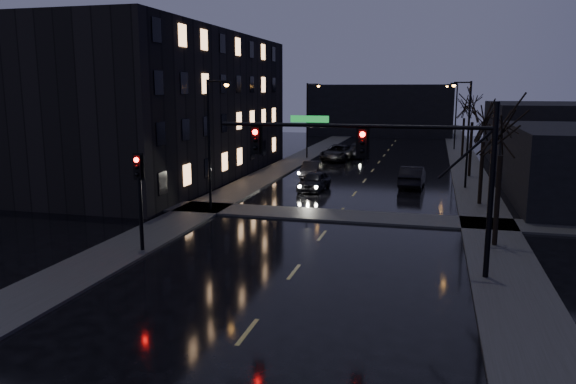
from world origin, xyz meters
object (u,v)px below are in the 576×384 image
Objects in this scene: oncoming_car_b at (312,169)px; lead_car at (412,176)px; oncoming_car_a at (314,181)px; oncoming_car_c at (338,153)px; oncoming_car_d at (357,151)px.

oncoming_car_b is 8.87m from lead_car.
oncoming_car_b is at bearing -13.87° from lead_car.
oncoming_car_a is 0.71× the size of oncoming_car_c.
oncoming_car_c is (0.30, 11.74, 0.15)m from oncoming_car_b.
oncoming_car_a is 1.02× the size of oncoming_car_b.
oncoming_car_d reaches higher than oncoming_car_b.
oncoming_car_c is 1.21× the size of lead_car.
oncoming_car_d is at bearing 69.73° from oncoming_car_c.
oncoming_car_a is 21.03m from oncoming_car_d.
oncoming_car_b is 0.80× the size of oncoming_car_d.
oncoming_car_d is at bearing 94.85° from oncoming_car_a.
oncoming_car_a is 0.86× the size of lead_car.
lead_car is at bearing 32.70° from oncoming_car_a.
oncoming_car_c is (-1.23, 17.82, 0.11)m from oncoming_car_a.
oncoming_car_a is at bearing -79.83° from oncoming_car_c.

